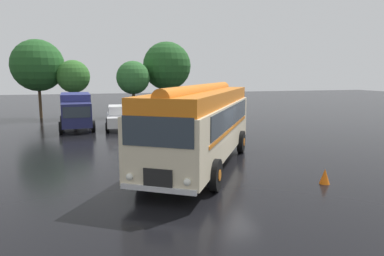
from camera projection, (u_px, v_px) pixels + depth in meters
name	position (u px, v px, depth m)	size (l,w,h in m)	color
ground_plane	(224.00, 169.00, 14.16)	(120.00, 120.00, 0.00)	black
vintage_bus	(202.00, 122.00, 14.55)	(7.44, 9.84, 3.49)	beige
car_near_left	(120.00, 117.00, 24.72)	(2.12, 4.28, 1.66)	silver
car_mid_left	(156.00, 116.00, 25.29)	(1.99, 4.22, 1.66)	#144C28
car_mid_right	(189.00, 114.00, 26.84)	(2.12, 4.28, 1.66)	black
box_van	(76.00, 110.00, 24.83)	(2.58, 5.87, 2.50)	navy
tree_far_left	(37.00, 65.00, 30.08)	(4.53, 4.53, 6.94)	#4C3823
tree_left_of_centre	(72.00, 76.00, 30.14)	(2.88, 2.88, 5.15)	#4C3823
tree_centre	(133.00, 78.00, 31.54)	(3.07, 3.07, 5.13)	#4C3823
tree_right_of_centre	(167.00, 66.00, 33.83)	(4.74, 4.74, 7.09)	#4C3823
traffic_cone	(325.00, 176.00, 12.27)	(0.36, 0.36, 0.55)	orange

